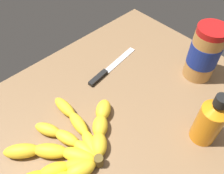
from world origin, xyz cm
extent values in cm
cube|color=brown|center=(0.00, 0.00, -1.93)|extent=(80.69, 60.24, 3.85)
ellipsoid|color=yellow|center=(9.29, 4.77, 1.84)|extent=(6.73, 6.91, 3.69)
ellipsoid|color=yellow|center=(5.92, 1.39, 1.84)|extent=(6.91, 6.74, 3.69)
ellipsoid|color=yellow|center=(2.20, -1.60, 1.84)|extent=(7.00, 6.47, 3.69)
ellipsoid|color=yellow|center=(10.51, 3.23, 1.44)|extent=(5.06, 8.37, 2.89)
ellipsoid|color=yellow|center=(9.12, -2.89, 1.44)|extent=(4.03, 8.21, 2.89)
ellipsoid|color=yellow|center=(8.65, -9.15, 1.44)|extent=(2.91, 7.88, 2.89)
ellipsoid|color=yellow|center=(12.40, 3.52, 1.46)|extent=(3.75, 7.03, 2.93)
ellipsoid|color=yellow|center=(13.51, -1.71, 1.46)|extent=(4.73, 7.27, 2.93)
ellipsoid|color=yellow|center=(15.47, -6.69, 1.46)|extent=(5.59, 7.31, 2.93)
ellipsoid|color=yellow|center=(14.32, 3.64, 1.68)|extent=(7.04, 8.62, 3.36)
ellipsoid|color=yellow|center=(18.12, -1.52, 1.68)|extent=(7.85, 8.25, 3.36)
ellipsoid|color=yellow|center=(22.78, -5.93, 1.68)|extent=(8.40, 7.62, 3.36)
ellipsoid|color=yellow|center=(15.31, 5.29, 1.59)|extent=(7.32, 6.43, 3.17)
ellipsoid|color=yellow|center=(19.96, 2.67, 1.59)|extent=(7.42, 5.64, 3.17)
ellipsoid|color=yellow|center=(15.91, 6.45, 1.74)|extent=(7.51, 5.31, 3.49)
cylinder|color=brown|center=(11.87, 7.68, 1.80)|extent=(2.00, 2.00, 3.00)
cylinder|color=#BF8442|center=(-27.47, 6.84, 7.36)|extent=(8.12, 8.12, 14.71)
cylinder|color=navy|center=(-27.47, 6.84, 8.09)|extent=(8.28, 8.28, 6.62)
cylinder|color=#B71414|center=(-27.47, 6.84, 15.55)|extent=(8.07, 8.07, 1.67)
cylinder|color=orange|center=(-10.66, 19.33, 5.33)|extent=(5.85, 5.85, 10.65)
cone|color=orange|center=(-10.66, 19.33, 11.66)|extent=(5.85, 5.85, 2.02)
cylinder|color=black|center=(-10.66, 19.33, 13.80)|extent=(2.80, 2.80, 2.25)
cube|color=silver|center=(-15.17, -13.05, 0.30)|extent=(13.82, 3.61, 0.50)
cube|color=black|center=(-4.91, -11.67, 0.60)|extent=(7.15, 2.52, 1.20)
camera|label=1|loc=(24.22, 24.75, 50.76)|focal=37.81mm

